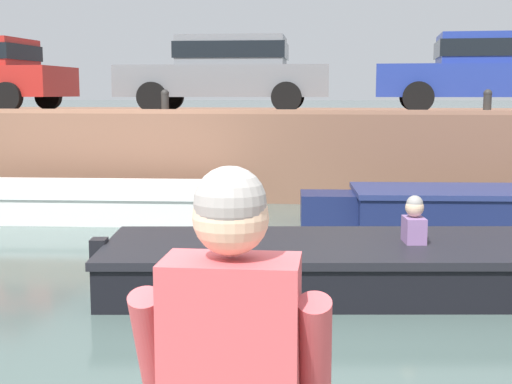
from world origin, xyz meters
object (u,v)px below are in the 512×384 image
object	(u,v)px
car_left_inner_grey	(227,70)
car_centre_blue	(487,69)
boat_moored_west_white	(54,200)
mooring_bollard_east	(487,101)
motorboat_passing	(366,266)
boat_moored_central_navy	(480,206)
person_seated_right	(234,380)
mooring_bollard_mid	(165,101)

from	to	relation	value
car_left_inner_grey	car_centre_blue	bearing A→B (deg)	-0.05
boat_moored_west_white	mooring_bollard_east	world-z (taller)	mooring_bollard_east
motorboat_passing	car_left_inner_grey	xyz separation A→B (m)	(-2.68, 7.65, 2.23)
boat_moored_central_navy	motorboat_passing	distance (m)	4.41
mooring_bollard_east	person_seated_right	distance (m)	11.57
mooring_bollard_east	motorboat_passing	bearing A→B (deg)	-111.17
boat_moored_central_navy	car_centre_blue	xyz separation A→B (m)	(0.71, 3.65, 2.20)
boat_moored_central_navy	car_left_inner_grey	world-z (taller)	car_left_inner_grey
car_centre_blue	mooring_bollard_east	world-z (taller)	car_centre_blue
boat_moored_central_navy	mooring_bollard_mid	size ratio (longest dim) A/B	11.72
motorboat_passing	person_seated_right	distance (m)	5.49
car_centre_blue	motorboat_passing	bearing A→B (deg)	-108.60
motorboat_passing	car_centre_blue	xyz separation A→B (m)	(2.57, 7.65, 2.23)
car_centre_blue	person_seated_right	xyz separation A→B (m)	(-3.10, -13.03, -1.25)
car_left_inner_grey	mooring_bollard_east	size ratio (longest dim) A/B	9.86
boat_moored_central_navy	motorboat_passing	world-z (taller)	motorboat_passing
mooring_bollard_mid	person_seated_right	size ratio (longest dim) A/B	0.46
motorboat_passing	car_left_inner_grey	distance (m)	8.41
mooring_bollard_east	car_centre_blue	bearing A→B (deg)	80.13
boat_moored_west_white	car_centre_blue	distance (m)	8.71
boat_moored_west_white	boat_moored_central_navy	world-z (taller)	boat_moored_central_navy
motorboat_passing	mooring_bollard_mid	xyz separation A→B (m)	(-3.56, 5.83, 1.62)
boat_moored_central_navy	car_left_inner_grey	xyz separation A→B (m)	(-4.54, 3.65, 2.20)
boat_moored_west_white	mooring_bollard_mid	distance (m)	2.87
boat_moored_central_navy	mooring_bollard_mid	world-z (taller)	mooring_bollard_mid
boat_moored_west_white	mooring_bollard_east	xyz separation A→B (m)	(7.25, 1.87, 1.62)
boat_moored_west_white	motorboat_passing	bearing A→B (deg)	-38.34
motorboat_passing	mooring_bollard_mid	bearing A→B (deg)	121.44
car_left_inner_grey	boat_moored_west_white	bearing A→B (deg)	-122.02
boat_moored_central_navy	person_seated_right	world-z (taller)	person_seated_right
boat_moored_central_navy	person_seated_right	distance (m)	9.73
boat_moored_west_white	motorboat_passing	size ratio (longest dim) A/B	1.07
motorboat_passing	mooring_bollard_east	size ratio (longest dim) A/B	13.40
car_left_inner_grey	mooring_bollard_mid	world-z (taller)	car_left_inner_grey
motorboat_passing	car_left_inner_grey	size ratio (longest dim) A/B	1.36
boat_moored_central_navy	person_seated_right	size ratio (longest dim) A/B	5.40
car_centre_blue	boat_moored_west_white	bearing A→B (deg)	-153.97
boat_moored_west_white	mooring_bollard_mid	xyz separation A→B (m)	(1.43, 1.87, 1.62)
car_left_inner_grey	mooring_bollard_mid	bearing A→B (deg)	-115.72
boat_moored_west_white	car_left_inner_grey	xyz separation A→B (m)	(2.31, 3.70, 2.23)
motorboat_passing	mooring_bollard_mid	distance (m)	7.02
boat_moored_west_white	car_left_inner_grey	distance (m)	4.90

